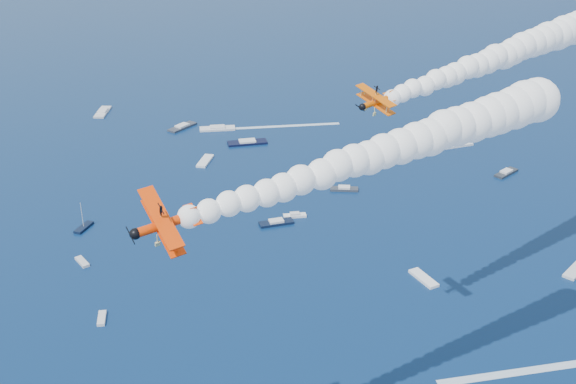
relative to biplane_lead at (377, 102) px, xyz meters
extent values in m
cube|color=white|center=(-8.45, 135.88, -55.50)|extent=(12.92, 5.22, 0.70)
cube|color=silver|center=(-48.28, 162.87, -55.50)|extent=(6.92, 12.75, 0.70)
cube|color=#323643|center=(-20.49, 140.37, -55.50)|extent=(11.18, 10.20, 0.70)
cube|color=black|center=(-53.62, 72.32, -55.50)|extent=(5.25, 6.60, 0.70)
cube|color=white|center=(68.28, 102.28, -55.50)|extent=(11.17, 4.66, 0.70)
cube|color=white|center=(-16.42, 108.51, -55.50)|extent=(6.84, 9.98, 0.70)
cube|color=black|center=(-3.05, 62.94, -55.50)|extent=(9.44, 3.51, 0.70)
cube|color=silver|center=(-49.10, 29.82, -55.50)|extent=(2.08, 5.23, 0.70)
cube|color=silver|center=(61.99, 23.28, -55.50)|extent=(9.08, 7.60, 0.70)
cube|color=white|center=(2.81, 65.75, -55.50)|extent=(6.40, 2.52, 0.70)
cube|color=#303540|center=(21.00, 78.55, -55.50)|extent=(8.67, 4.94, 0.70)
cube|color=silver|center=(-53.69, 54.56, -55.50)|extent=(3.73, 5.59, 0.70)
cube|color=white|center=(25.02, 28.44, -55.50)|extent=(4.73, 8.87, 0.70)
cube|color=black|center=(-0.43, 120.56, -55.50)|extent=(13.44, 4.60, 0.70)
cube|color=#282D36|center=(73.33, 77.85, -55.50)|extent=(9.48, 7.16, 0.70)
cube|color=white|center=(32.37, -6.51, -55.82)|extent=(38.04, 3.20, 0.04)
cube|color=white|center=(16.72, 133.45, -55.82)|extent=(38.02, 5.63, 0.04)
camera|label=1|loc=(-39.04, -103.15, 38.13)|focal=44.82mm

